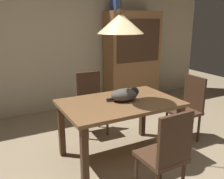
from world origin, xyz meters
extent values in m
plane|color=#998466|center=(0.00, 0.00, 0.00)|extent=(10.00, 10.00, 0.00)
cube|color=beige|center=(0.00, 2.65, 1.45)|extent=(6.40, 0.10, 2.90)
cube|color=brown|center=(0.00, 0.51, 0.73)|extent=(1.40, 0.90, 0.04)
cube|color=#472D1E|center=(-0.62, 0.12, 0.35)|extent=(0.07, 0.07, 0.71)
cube|color=#472D1E|center=(0.62, 0.12, 0.35)|extent=(0.07, 0.07, 0.71)
cube|color=#472D1E|center=(-0.62, 0.90, 0.35)|extent=(0.07, 0.07, 0.71)
cube|color=#472D1E|center=(0.62, 0.90, 0.35)|extent=(0.07, 0.07, 0.71)
cube|color=#472D1E|center=(0.00, 1.31, 0.43)|extent=(0.41, 0.41, 0.04)
cube|color=#40291B|center=(0.00, 1.49, 0.69)|extent=(0.38, 0.05, 0.48)
cylinder|color=#472D1E|center=(-0.17, 1.16, 0.21)|extent=(0.04, 0.04, 0.41)
cylinder|color=#472D1E|center=(0.15, 1.15, 0.21)|extent=(0.04, 0.04, 0.41)
cylinder|color=#472D1E|center=(-0.16, 1.48, 0.21)|extent=(0.04, 0.04, 0.41)
cylinder|color=#472D1E|center=(0.16, 1.47, 0.21)|extent=(0.04, 0.04, 0.41)
cube|color=#472D1E|center=(0.00, -0.29, 0.43)|extent=(0.41, 0.41, 0.04)
cube|color=#40291B|center=(0.00, -0.47, 0.69)|extent=(0.38, 0.05, 0.48)
cylinder|color=#472D1E|center=(0.15, -0.12, 0.21)|extent=(0.04, 0.04, 0.41)
cylinder|color=#472D1E|center=(-0.17, -0.13, 0.21)|extent=(0.04, 0.04, 0.41)
cube|color=#472D1E|center=(1.05, 0.51, 0.43)|extent=(0.41, 0.41, 0.04)
cube|color=#40291B|center=(1.23, 0.51, 0.69)|extent=(0.04, 0.38, 0.48)
cylinder|color=#472D1E|center=(0.89, 0.67, 0.21)|extent=(0.04, 0.04, 0.41)
cylinder|color=#472D1E|center=(0.88, 0.36, 0.21)|extent=(0.04, 0.04, 0.41)
cylinder|color=#472D1E|center=(1.21, 0.67, 0.21)|extent=(0.04, 0.04, 0.41)
cylinder|color=#472D1E|center=(1.20, 0.35, 0.21)|extent=(0.04, 0.04, 0.41)
ellipsoid|color=#4C4742|center=(0.06, 0.52, 0.82)|extent=(0.36, 0.25, 0.15)
sphere|color=black|center=(0.19, 0.50, 0.85)|extent=(0.11, 0.11, 0.11)
cylinder|color=black|center=(-0.05, 0.58, 0.78)|extent=(0.18, 0.04, 0.04)
cone|color=beige|center=(0.00, 0.51, 1.66)|extent=(0.52, 0.52, 0.22)
cylinder|color=#513D23|center=(0.00, 0.51, 1.79)|extent=(0.08, 0.08, 0.04)
cube|color=olive|center=(1.31, 2.32, 0.93)|extent=(1.10, 0.44, 1.85)
cube|color=#472D1E|center=(1.31, 2.10, 1.29)|extent=(0.97, 0.01, 0.81)
cube|color=#472D1E|center=(1.31, 2.32, 0.04)|extent=(1.12, 0.45, 0.08)
cube|color=#384C93|center=(0.89, 2.32, 1.97)|extent=(0.06, 0.24, 0.24)
cube|color=#427A4C|center=(0.95, 2.32, 1.98)|extent=(0.03, 0.20, 0.26)
camera|label=1|loc=(-1.41, -1.95, 1.71)|focal=40.01mm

